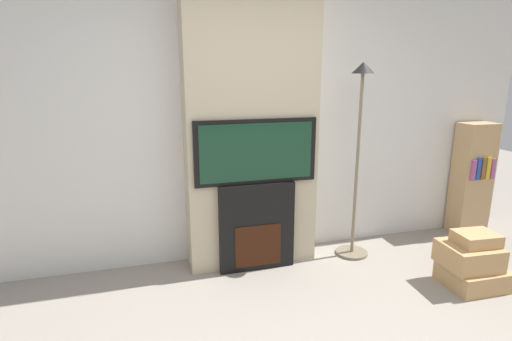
{
  "coord_description": "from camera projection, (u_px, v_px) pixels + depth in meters",
  "views": [
    {
      "loc": [
        -0.93,
        -1.54,
        1.75
      ],
      "look_at": [
        0.0,
        1.68,
        0.91
      ],
      "focal_mm": 28.0,
      "sensor_mm": 36.0,
      "label": 1
    }
  ],
  "objects": [
    {
      "name": "box_stack",
      "position": [
        471.0,
        263.0,
        3.32
      ],
      "size": [
        0.5,
        0.44,
        0.46
      ],
      "color": "tan",
      "rests_on": "ground_plane"
    },
    {
      "name": "fireplace",
      "position": [
        256.0,
        226.0,
        3.58
      ],
      "size": [
        0.68,
        0.15,
        0.8
      ],
      "color": "black",
      "rests_on": "ground_plane"
    },
    {
      "name": "bookshelf",
      "position": [
        472.0,
        178.0,
        4.37
      ],
      "size": [
        0.37,
        0.27,
        1.22
      ],
      "color": "tan",
      "rests_on": "ground_plane"
    },
    {
      "name": "wall_back",
      "position": [
        245.0,
        116.0,
        3.68
      ],
      "size": [
        6.0,
        0.06,
        2.7
      ],
      "color": "silver",
      "rests_on": "ground_plane"
    },
    {
      "name": "television",
      "position": [
        256.0,
        152.0,
        3.41
      ],
      "size": [
        1.07,
        0.07,
        0.56
      ],
      "color": "black",
      "rests_on": "fireplace"
    },
    {
      "name": "floor_lamp",
      "position": [
        358.0,
        146.0,
        3.67
      ],
      "size": [
        0.31,
        0.31,
        1.83
      ],
      "color": "#726651",
      "rests_on": "ground_plane"
    },
    {
      "name": "chimney_breast",
      "position": [
        251.0,
        118.0,
        3.5
      ],
      "size": [
        1.17,
        0.32,
        2.7
      ],
      "color": "#BCAD8E",
      "rests_on": "ground_plane"
    }
  ]
}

